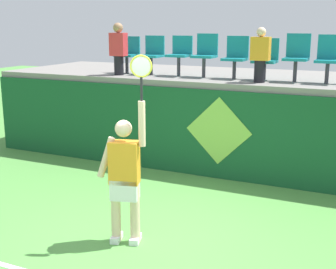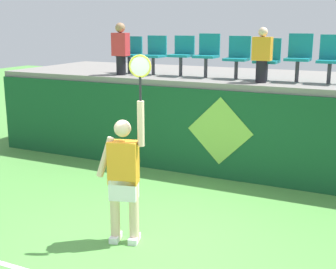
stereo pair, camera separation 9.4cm
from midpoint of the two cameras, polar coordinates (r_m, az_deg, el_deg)
name	(u,v)px [view 1 (the left image)]	position (r m, az deg, el deg)	size (l,w,h in m)	color
ground_plane	(142,244)	(6.36, -3.66, -13.25)	(40.00, 40.00, 0.00)	#519342
court_back_wall	(219,134)	(8.75, 5.94, 0.05)	(10.42, 0.20, 1.67)	#144C28
spectator_platform	(243,78)	(10.02, 8.91, 6.86)	(10.42, 3.12, 0.12)	gray
tennis_player	(125,175)	(6.10, -5.73, -4.98)	(0.74, 0.35, 2.49)	white
stadium_chair_0	(128,52)	(10.29, -5.15, 9.98)	(0.44, 0.42, 0.79)	#38383D
stadium_chair_1	(153,53)	(10.01, -2.18, 9.97)	(0.44, 0.42, 0.81)	#38383D
stadium_chair_2	(180,53)	(9.73, 1.21, 9.98)	(0.44, 0.42, 0.82)	#38383D
stadium_chair_3	(205,53)	(9.53, 4.31, 9.96)	(0.44, 0.42, 0.86)	#38383D
stadium_chair_4	(236,55)	(9.32, 8.01, 9.59)	(0.44, 0.42, 0.82)	#38383D
stadium_chair_5	(266,57)	(9.17, 11.57, 9.23)	(0.44, 0.42, 0.79)	#38383D
stadium_chair_6	(297,55)	(9.05, 15.20, 9.40)	(0.44, 0.42, 0.88)	#38383D
stadium_chair_7	(329,56)	(8.97, 18.80, 9.03)	(0.44, 0.42, 0.87)	#38383D
spectator_0	(260,54)	(8.75, 10.93, 9.60)	(0.34, 0.20, 1.00)	black
spectator_1	(118,48)	(9.93, -6.36, 10.49)	(0.34, 0.20, 1.08)	black
wall_signage_mount	(217,178)	(8.88, 5.75, -5.34)	(1.27, 0.01, 1.55)	#144C28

